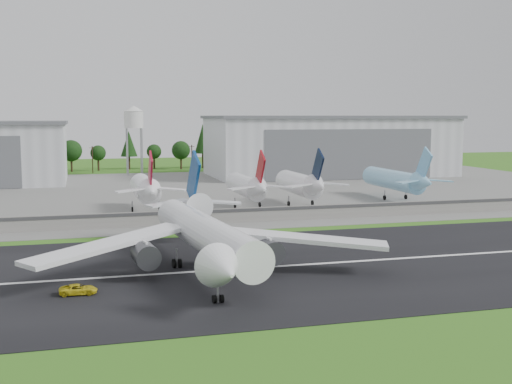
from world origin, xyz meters
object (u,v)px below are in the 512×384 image
object	(u,v)px
main_airliner	(206,242)
parked_jet_skyblue	(398,180)
parked_jet_red_b	(249,186)
parked_jet_red_a	(146,189)
parked_jet_navy	(302,184)
ground_vehicle	(78,289)

from	to	relation	value
main_airliner	parked_jet_skyblue	distance (m)	101.63
parked_jet_red_b	parked_jet_skyblue	bearing A→B (deg)	6.08
parked_jet_red_a	parked_jet_red_b	distance (m)	27.43
parked_jet_red_a	parked_jet_skyblue	xyz separation A→B (m)	(74.52, 4.99, -0.11)
main_airliner	parked_jet_navy	xyz separation A→B (m)	(39.98, 67.01, 1.41)
ground_vehicle	parked_jet_red_b	xyz separation A→B (m)	(44.38, 75.31, 5.27)
main_airliner	parked_jet_red_b	xyz separation A→B (m)	(24.63, 66.98, 1.20)
main_airliner	parked_jet_red_b	distance (m)	71.38
parked_jet_red_b	parked_jet_red_a	bearing A→B (deg)	179.94
parked_jet_red_a	parked_jet_navy	xyz separation A→B (m)	(42.78, 0.00, 0.02)
parked_jet_red_b	parked_jet_navy	bearing A→B (deg)	0.11
main_airliner	parked_jet_red_a	world-z (taller)	main_airliner
parked_jet_navy	parked_jet_red_b	bearing A→B (deg)	-179.89
main_airliner	parked_jet_red_a	xyz separation A→B (m)	(-2.80, 67.01, 1.38)
parked_jet_red_a	parked_jet_navy	world-z (taller)	parked_jet_navy
parked_jet_red_b	parked_jet_navy	xyz separation A→B (m)	(15.35, 0.03, 0.20)
ground_vehicle	parked_jet_red_a	distance (m)	77.41
main_airliner	parked_jet_skyblue	xyz separation A→B (m)	(71.72, 72.00, 1.27)
parked_jet_red_b	parked_jet_navy	world-z (taller)	parked_jet_navy
main_airliner	parked_jet_skyblue	bearing A→B (deg)	-140.59
parked_jet_navy	parked_jet_skyblue	world-z (taller)	parked_jet_navy
main_airliner	ground_vehicle	distance (m)	21.81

